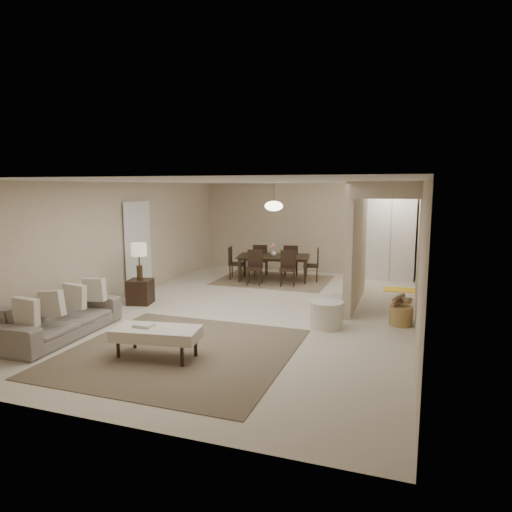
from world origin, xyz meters
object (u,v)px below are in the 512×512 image
at_px(ottoman_bench, 157,334).
at_px(side_table, 140,292).
at_px(dining_table, 273,268).
at_px(pantry_cabinet, 391,239).
at_px(round_pouf, 326,315).
at_px(wicker_basket, 401,316).
at_px(sofa, 60,317).

xyz_separation_m(ottoman_bench, side_table, (-1.92, 2.53, -0.10)).
xyz_separation_m(ottoman_bench, dining_table, (-0.00, 5.70, -0.03)).
bearing_deg(side_table, pantry_cabinet, 42.57).
bearing_deg(round_pouf, wicker_basket, 24.64).
relative_size(sofa, dining_table, 1.20).
bearing_deg(side_table, round_pouf, -4.98).
xyz_separation_m(pantry_cabinet, wicker_basket, (0.40, -4.15, -0.88)).
relative_size(pantry_cabinet, side_table, 4.14).
bearing_deg(dining_table, wicker_basket, -53.61).
distance_m(round_pouf, dining_table, 4.05).
height_order(side_table, wicker_basket, side_table).
distance_m(side_table, round_pouf, 3.95).
xyz_separation_m(sofa, side_table, (0.05, 2.23, -0.07)).
xyz_separation_m(pantry_cabinet, round_pouf, (-0.81, -4.71, -0.82)).
bearing_deg(wicker_basket, sofa, -154.85).
bearing_deg(sofa, wicker_basket, -67.38).
distance_m(round_pouf, wicker_basket, 1.34).
bearing_deg(side_table, sofa, -91.29).
relative_size(sofa, ottoman_bench, 1.71).
relative_size(wicker_basket, dining_table, 0.21).
height_order(side_table, round_pouf, side_table).
bearing_deg(pantry_cabinet, round_pouf, -99.81).
bearing_deg(pantry_cabinet, side_table, -137.43).
xyz_separation_m(pantry_cabinet, ottoman_bench, (-2.83, -6.89, -0.70)).
bearing_deg(wicker_basket, round_pouf, -155.36).
distance_m(pantry_cabinet, dining_table, 3.16).
distance_m(pantry_cabinet, round_pouf, 4.85).
bearing_deg(dining_table, ottoman_bench, -101.13).
bearing_deg(sofa, round_pouf, -67.22).
distance_m(sofa, side_table, 2.23).
xyz_separation_m(round_pouf, wicker_basket, (1.21, 0.56, -0.06)).
bearing_deg(dining_table, pantry_cabinet, 11.69).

